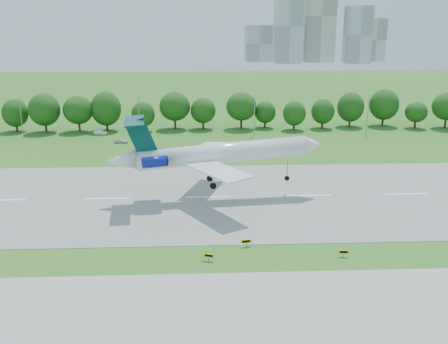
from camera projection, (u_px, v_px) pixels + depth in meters
ground at (211, 253)px, 74.39m from camera, size 600.00×600.00×0.00m
runway at (208, 197)px, 98.32m from camera, size 400.00×45.00×0.08m
taxiway at (214, 322)px, 57.14m from camera, size 400.00×23.00×0.08m
tree_line at (205, 110)px, 160.74m from camera, size 288.40×8.40×10.40m
light_poles at (197, 115)px, 151.02m from camera, size 175.90×0.25×12.19m
skyline at (314, 27)px, 444.19m from camera, size 127.00×52.00×80.00m
airliner at (212, 153)px, 95.57m from camera, size 41.86×30.25×13.74m
taxi_sign_left at (209, 256)px, 71.69m from camera, size 1.60×0.64×1.14m
taxi_sign_centre at (344, 252)px, 72.95m from camera, size 1.53×0.39×1.07m
taxi_sign_right at (246, 241)px, 76.30m from camera, size 1.68×0.54×1.18m
service_vehicle_a at (101, 132)px, 154.37m from camera, size 4.36×2.55×1.36m
service_vehicle_b at (121, 141)px, 143.21m from camera, size 4.05×2.12×1.31m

